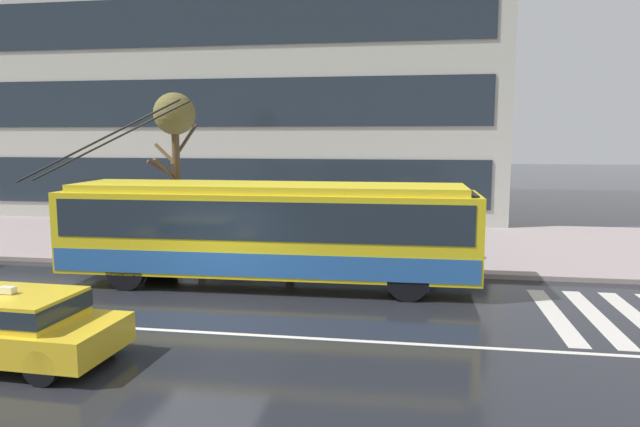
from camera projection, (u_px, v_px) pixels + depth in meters
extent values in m
plane|color=black|center=(203.00, 314.00, 13.42)|extent=(160.00, 160.00, 0.00)
cube|color=gray|center=(290.00, 240.00, 22.74)|extent=(80.00, 10.00, 0.14)
cube|color=beige|center=(554.00, 314.00, 13.40)|extent=(0.44, 4.40, 0.01)
cube|color=beige|center=(595.00, 316.00, 13.25)|extent=(0.44, 4.40, 0.01)
cube|color=beige|center=(638.00, 318.00, 13.11)|extent=(0.44, 4.40, 0.01)
cube|color=silver|center=(183.00, 331.00, 12.25)|extent=(72.00, 0.14, 0.01)
cube|color=yellow|center=(267.00, 231.00, 15.97)|extent=(11.32, 2.69, 2.18)
cube|color=yellow|center=(267.00, 188.00, 15.81)|extent=(10.64, 2.43, 0.20)
cube|color=#1E2833|center=(267.00, 215.00, 15.91)|extent=(10.87, 2.71, 1.00)
cube|color=#285CA4|center=(268.00, 256.00, 16.06)|extent=(11.21, 2.72, 0.61)
cube|color=#1E2833|center=(477.00, 219.00, 15.12)|extent=(0.16, 2.21, 1.09)
cube|color=black|center=(472.00, 198.00, 15.07)|extent=(0.19, 1.91, 0.28)
cylinder|color=black|center=(109.00, 142.00, 16.67)|extent=(4.95, 0.14, 2.32)
cylinder|color=black|center=(96.00, 142.00, 15.98)|extent=(4.95, 0.14, 2.32)
cylinder|color=black|center=(408.00, 262.00, 16.64)|extent=(1.04, 0.32, 1.04)
cylinder|color=black|center=(408.00, 280.00, 14.47)|extent=(1.04, 0.32, 1.04)
cylinder|color=black|center=(161.00, 254.00, 17.70)|extent=(1.04, 0.32, 1.04)
cylinder|color=black|center=(126.00, 271.00, 15.53)|extent=(1.04, 0.32, 1.04)
cube|color=yellow|center=(2.00, 334.00, 10.59)|extent=(4.35, 2.00, 0.55)
cube|color=yellow|center=(9.00, 307.00, 10.49)|extent=(2.38, 1.66, 0.48)
cube|color=#1E2833|center=(8.00, 305.00, 10.48)|extent=(2.42, 1.68, 0.31)
cube|color=silver|center=(7.00, 290.00, 10.45)|extent=(0.29, 0.17, 0.12)
cylinder|color=black|center=(42.00, 367.00, 9.54)|extent=(0.63, 0.23, 0.62)
cylinder|color=black|center=(98.00, 335.00, 11.12)|extent=(0.63, 0.23, 0.62)
cylinder|color=gray|center=(258.00, 222.00, 18.88)|extent=(0.08, 0.08, 2.34)
cylinder|color=gray|center=(163.00, 220.00, 19.40)|extent=(0.08, 0.08, 2.34)
cylinder|color=gray|center=(267.00, 217.00, 20.11)|extent=(0.08, 0.08, 2.34)
cylinder|color=gray|center=(178.00, 215.00, 20.63)|extent=(0.08, 0.08, 2.34)
cube|color=#99ADB2|center=(222.00, 215.00, 20.37)|extent=(3.10, 0.04, 1.87)
cube|color=#B2B2B7|center=(215.00, 183.00, 19.60)|extent=(3.56, 1.56, 0.08)
cube|color=brown|center=(220.00, 238.00, 20.16)|extent=(2.29, 0.36, 0.08)
cylinder|color=black|center=(292.00, 248.00, 18.56)|extent=(0.14, 0.14, 0.84)
cylinder|color=black|center=(287.00, 248.00, 18.54)|extent=(0.14, 0.14, 0.84)
cylinder|color=#484E5C|center=(289.00, 225.00, 18.45)|extent=(0.46, 0.46, 0.63)
sphere|color=tan|center=(289.00, 211.00, 18.40)|extent=(0.23, 0.23, 0.23)
cylinder|color=navy|center=(431.00, 247.00, 18.77)|extent=(0.14, 0.14, 0.81)
cylinder|color=navy|center=(436.00, 246.00, 18.82)|extent=(0.14, 0.14, 0.81)
cylinder|color=#434D58|center=(434.00, 225.00, 18.70)|extent=(0.49, 0.49, 0.59)
sphere|color=#E1B16B|center=(434.00, 212.00, 18.65)|extent=(0.23, 0.23, 0.23)
cone|color=red|center=(431.00, 204.00, 18.57)|extent=(1.47, 1.47, 0.29)
cylinder|color=#333333|center=(431.00, 220.00, 18.64)|extent=(0.02, 0.02, 0.76)
cylinder|color=#4B4A3C|center=(402.00, 242.00, 19.67)|extent=(0.14, 0.14, 0.81)
cylinder|color=#4B4A3C|center=(406.00, 241.00, 19.74)|extent=(0.14, 0.14, 0.81)
cylinder|color=navy|center=(405.00, 221.00, 19.61)|extent=(0.50, 0.50, 0.58)
sphere|color=tan|center=(405.00, 210.00, 19.56)|extent=(0.20, 0.20, 0.20)
cone|color=gold|center=(402.00, 202.00, 19.47)|extent=(1.04, 1.04, 0.26)
cylinder|color=#333333|center=(402.00, 216.00, 19.54)|extent=(0.02, 0.02, 0.73)
cylinder|color=#5B4B53|center=(199.00, 245.00, 18.92)|extent=(0.14, 0.14, 0.84)
cylinder|color=#5B4B53|center=(202.00, 246.00, 18.83)|extent=(0.14, 0.14, 0.84)
cylinder|color=gray|center=(200.00, 224.00, 18.78)|extent=(0.48, 0.48, 0.61)
sphere|color=#D5878E|center=(200.00, 211.00, 18.72)|extent=(0.22, 0.22, 0.22)
cone|color=red|center=(202.00, 202.00, 18.62)|extent=(1.29, 1.29, 0.26)
cylinder|color=#333333|center=(203.00, 218.00, 18.68)|extent=(0.02, 0.02, 0.77)
cylinder|color=brown|center=(177.00, 189.00, 20.89)|extent=(0.27, 0.27, 4.14)
cylinder|color=brown|center=(166.00, 154.00, 21.01)|extent=(1.05, 0.55, 0.80)
cylinder|color=brown|center=(166.00, 170.00, 20.36)|extent=(0.51, 1.08, 0.88)
cylinder|color=#4A3A28|center=(186.00, 140.00, 21.15)|extent=(0.53, 1.17, 1.18)
cylinder|color=#543723|center=(162.00, 169.00, 20.41)|extent=(0.79, 1.01, 0.72)
cylinder|color=#533820|center=(174.00, 173.00, 20.47)|extent=(0.27, 0.79, 0.83)
sphere|color=brown|center=(175.00, 114.00, 20.54)|extent=(1.49, 1.49, 1.49)
cube|color=#1E2833|center=(220.00, 182.00, 27.06)|extent=(24.50, 0.06, 2.17)
cube|color=#1E2833|center=(218.00, 103.00, 26.59)|extent=(24.50, 0.06, 2.17)
cube|color=#1E2833|center=(216.00, 21.00, 26.12)|extent=(24.50, 0.06, 2.17)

